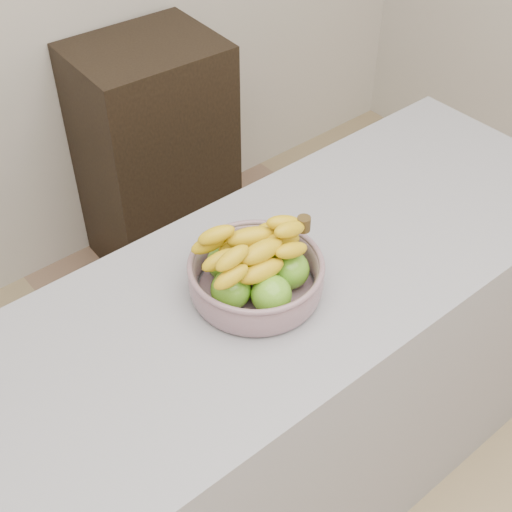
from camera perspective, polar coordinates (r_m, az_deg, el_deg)
The scene contains 3 objects.
counter at distance 1.82m, azimuth -2.08°, elevation -14.09°, with size 2.00×0.60×0.90m, color gray.
cabinet at distance 2.71m, azimuth -8.02°, elevation 7.75°, with size 0.50×0.40×0.90m, color black.
fruit_bowl at distance 1.47m, azimuth -0.02°, elevation -1.35°, with size 0.28×0.28×0.16m.
Camera 1 is at (-0.60, -0.16, 1.96)m, focal length 50.00 mm.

